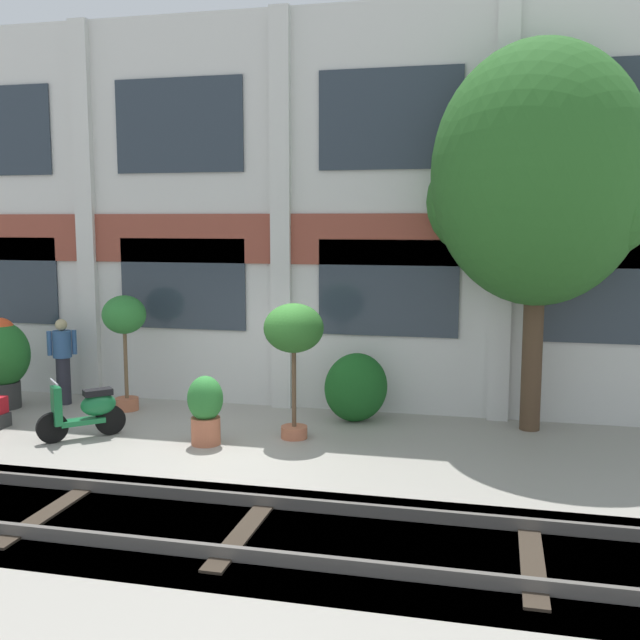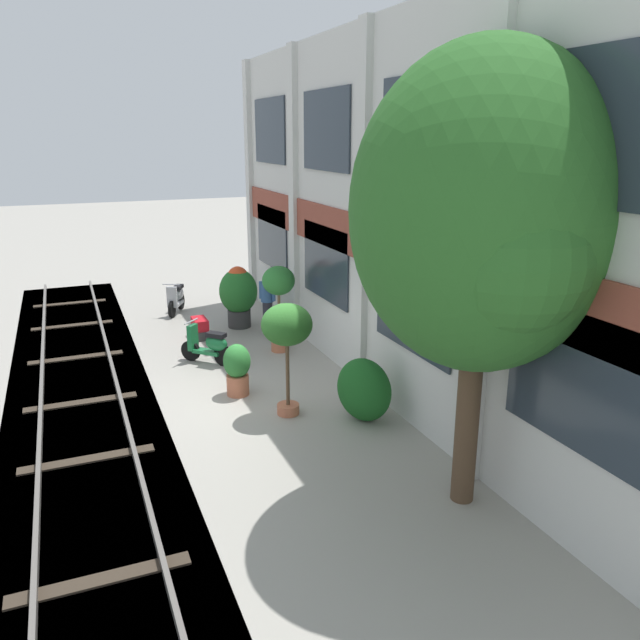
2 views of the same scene
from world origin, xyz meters
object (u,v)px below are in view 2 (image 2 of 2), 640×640
object	(u,v)px
potted_plant_low_pan	(279,287)
topiary_hedge	(364,390)
scooter_near_curb	(177,298)
resident_by_doorway	(267,302)
potted_plant_square_trough	(200,328)
potted_plant_stone_basin	(237,368)
potted_plant_terracotta_small	(287,329)
potted_plant_fluted_column	(238,293)
broadleaf_tree	(482,219)
scooter_second_parked	(209,346)

from	to	relation	value
potted_plant_low_pan	topiary_hedge	bearing A→B (deg)	2.59
scooter_near_curb	resident_by_doorway	size ratio (longest dim) A/B	0.79
potted_plant_square_trough	scooter_near_curb	distance (m)	2.62
scooter_near_curb	potted_plant_stone_basin	bearing A→B (deg)	26.99
potted_plant_low_pan	topiary_hedge	distance (m)	4.33
potted_plant_low_pan	potted_plant_terracotta_small	bearing A→B (deg)	-16.41
potted_plant_fluted_column	broadleaf_tree	bearing A→B (deg)	4.45
broadleaf_tree	potted_plant_stone_basin	world-z (taller)	broadleaf_tree
potted_plant_terracotta_small	scooter_second_parked	xyz separation A→B (m)	(-3.21, -0.77, -1.24)
potted_plant_low_pan	topiary_hedge	size ratio (longest dim) A/B	1.77
potted_plant_terracotta_small	resident_by_doorway	xyz separation A→B (m)	(-4.80, 1.16, -0.82)
potted_plant_low_pan	potted_plant_fluted_column	bearing A→B (deg)	-170.67
potted_plant_stone_basin	scooter_near_curb	bearing A→B (deg)	-179.58
broadleaf_tree	potted_plant_fluted_column	size ratio (longest dim) A/B	3.72
potted_plant_fluted_column	topiary_hedge	distance (m)	6.54
potted_plant_low_pan	topiary_hedge	world-z (taller)	potted_plant_low_pan
potted_plant_stone_basin	scooter_second_parked	distance (m)	1.98
potted_plant_low_pan	resident_by_doorway	world-z (taller)	potted_plant_low_pan
potted_plant_square_trough	scooter_second_parked	world-z (taller)	scooter_second_parked
potted_plant_terracotta_small	broadleaf_tree	bearing A→B (deg)	20.45
broadleaf_tree	potted_plant_stone_basin	bearing A→B (deg)	-157.78
potted_plant_fluted_column	potted_plant_terracotta_small	distance (m)	5.81
potted_plant_fluted_column	scooter_near_curb	distance (m)	2.51
potted_plant_stone_basin	potted_plant_fluted_column	world-z (taller)	potted_plant_fluted_column
resident_by_doorway	topiary_hedge	distance (m)	5.58
broadleaf_tree	potted_plant_terracotta_small	world-z (taller)	broadleaf_tree
potted_plant_stone_basin	scooter_second_parked	xyz separation A→B (m)	(-1.97, -0.13, -0.14)
broadleaf_tree	potted_plant_fluted_column	xyz separation A→B (m)	(-9.39, -0.73, -3.10)
potted_plant_square_trough	potted_plant_stone_basin	distance (m)	3.97
scooter_near_curb	scooter_second_parked	xyz separation A→B (m)	(4.59, -0.08, 0.00)
scooter_second_parked	potted_plant_terracotta_small	bearing A→B (deg)	149.55
broadleaf_tree	scooter_second_parked	distance (m)	8.05
resident_by_doorway	potted_plant_square_trough	bearing A→B (deg)	-44.34
potted_plant_square_trough	topiary_hedge	distance (m)	6.23
broadleaf_tree	potted_plant_stone_basin	size ratio (longest dim) A/B	5.81
potted_plant_terracotta_small	resident_by_doorway	bearing A→B (deg)	166.46
scooter_near_curb	scooter_second_parked	distance (m)	4.59
potted_plant_stone_basin	topiary_hedge	world-z (taller)	topiary_hedge
scooter_second_parked	topiary_hedge	world-z (taller)	topiary_hedge
scooter_second_parked	resident_by_doorway	xyz separation A→B (m)	(-1.59, 1.92, 0.43)
potted_plant_low_pan	scooter_near_curb	bearing A→B (deg)	-158.80
potted_plant_stone_basin	resident_by_doorway	world-z (taller)	resident_by_doorway
potted_plant_stone_basin	potted_plant_fluted_column	xyz separation A→B (m)	(-4.49, 1.27, 0.38)
potted_plant_square_trough	scooter_near_curb	xyz separation A→B (m)	(-2.61, -0.12, 0.19)
potted_plant_square_trough	resident_by_doorway	size ratio (longest dim) A/B	0.46
scooter_second_parked	broadleaf_tree	bearing A→B (deg)	153.36
potted_plant_square_trough	potted_plant_low_pan	bearing A→B (deg)	41.70
broadleaf_tree	scooter_second_parked	world-z (taller)	broadleaf_tree
potted_plant_terracotta_small	topiary_hedge	distance (m)	1.79
potted_plant_terracotta_small	resident_by_doorway	distance (m)	5.00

